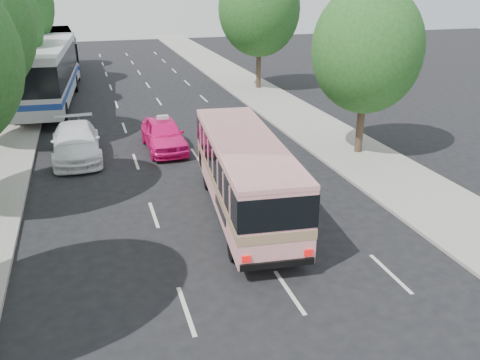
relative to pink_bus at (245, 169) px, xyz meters
name	(u,v)px	position (x,y,z in m)	size (l,w,h in m)	color
ground	(234,261)	(-1.30, -3.07, -1.80)	(120.00, 120.00, 0.00)	black
sidewalk_left	(8,118)	(-9.80, 16.93, -1.72)	(4.00, 90.00, 0.15)	#9E998E
sidewalk_right	(270,100)	(7.20, 16.93, -1.74)	(4.00, 90.00, 0.12)	#9E998E
tree_left_e	(10,1)	(-9.72, 26.87, 4.64)	(6.30, 6.30, 9.82)	#38281E
tree_left_f	(18,2)	(-9.92, 34.87, 4.21)	(5.88, 5.88, 9.16)	#38281E
tree_right_near	(370,45)	(7.48, 4.87, 3.41)	(5.10, 5.10, 7.95)	#38281E
tree_right_far	(261,6)	(7.78, 20.87, 4.33)	(6.00, 6.00, 9.35)	#38281E
pink_bus	(245,169)	(0.00, 0.00, 0.00)	(3.19, 9.23, 2.89)	pink
pink_taxi	(164,134)	(-1.61, 8.35, -1.01)	(1.86, 4.63, 1.58)	#FA1581
white_pickup	(76,142)	(-5.80, 8.31, -1.01)	(2.20, 5.40, 1.57)	white
tour_coach_front	(46,69)	(-7.42, 19.82, 0.67)	(3.90, 13.84, 4.09)	silver
tour_coach_rear	(58,49)	(-7.01, 32.65, 0.37)	(3.28, 12.14, 3.59)	silver
taxi_roof_sign	(163,117)	(-1.61, 8.35, -0.13)	(0.55, 0.18, 0.18)	silver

